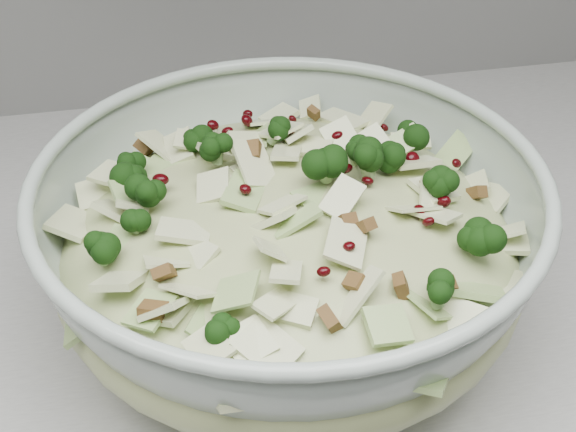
% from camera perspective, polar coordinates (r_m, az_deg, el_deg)
% --- Properties ---
extents(mixing_bowl, '(0.40, 0.40, 0.14)m').
position_cam_1_polar(mixing_bowl, '(0.57, 0.09, -2.53)').
color(mixing_bowl, '#A4B4A8').
rests_on(mixing_bowl, counter).
extents(salad, '(0.43, 0.43, 0.14)m').
position_cam_1_polar(salad, '(0.55, 0.09, -0.71)').
color(salad, '#B5BE82').
rests_on(salad, mixing_bowl).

